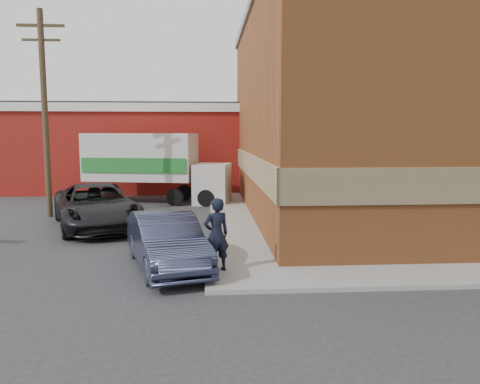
# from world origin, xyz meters

# --- Properties ---
(ground) EXTENTS (90.00, 90.00, 0.00)m
(ground) POSITION_xyz_m (0.00, 0.00, 0.00)
(ground) COLOR #28282B
(ground) RESTS_ON ground
(brick_building) EXTENTS (14.25, 18.25, 9.36)m
(brick_building) POSITION_xyz_m (8.50, 9.00, 4.68)
(brick_building) COLOR #A15629
(brick_building) RESTS_ON ground
(sidewalk_west) EXTENTS (1.80, 18.00, 0.12)m
(sidewalk_west) POSITION_xyz_m (0.60, 9.00, 0.06)
(sidewalk_west) COLOR gray
(sidewalk_west) RESTS_ON ground
(warehouse) EXTENTS (16.30, 8.30, 5.60)m
(warehouse) POSITION_xyz_m (-6.00, 20.00, 2.81)
(warehouse) COLOR maroon
(warehouse) RESTS_ON ground
(utility_pole) EXTENTS (2.00, 0.26, 9.00)m
(utility_pole) POSITION_xyz_m (-7.50, 9.00, 4.75)
(utility_pole) COLOR #4F3D27
(utility_pole) RESTS_ON ground
(man) EXTENTS (0.83, 0.70, 1.94)m
(man) POSITION_xyz_m (-0.20, -0.25, 1.09)
(man) COLOR black
(man) RESTS_ON sidewalk_south
(sedan) EXTENTS (2.85, 4.89, 1.52)m
(sedan) POSITION_xyz_m (-1.56, 0.50, 0.76)
(sedan) COLOR #2C3149
(sedan) RESTS_ON ground
(suv_a) EXTENTS (4.84, 6.80, 1.72)m
(suv_a) POSITION_xyz_m (-4.83, 6.39, 0.86)
(suv_a) COLOR black
(suv_a) RESTS_ON ground
(box_truck) EXTENTS (7.84, 3.73, 3.72)m
(box_truck) POSITION_xyz_m (-3.29, 13.09, 2.15)
(box_truck) COLOR silver
(box_truck) RESTS_ON ground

